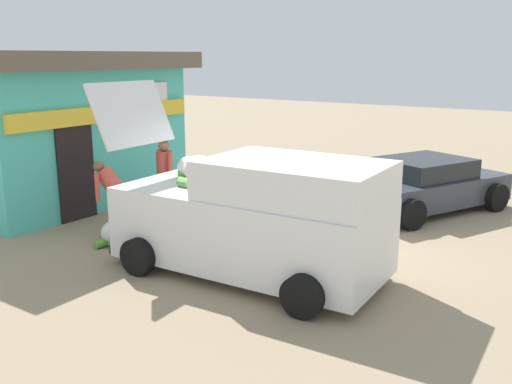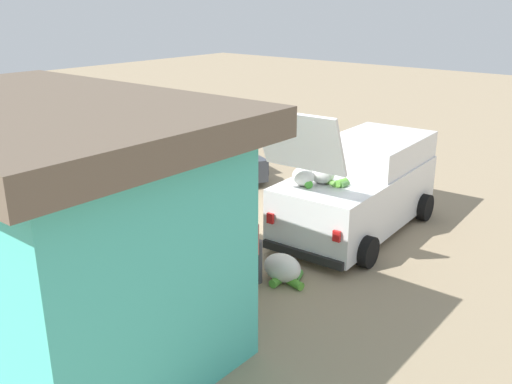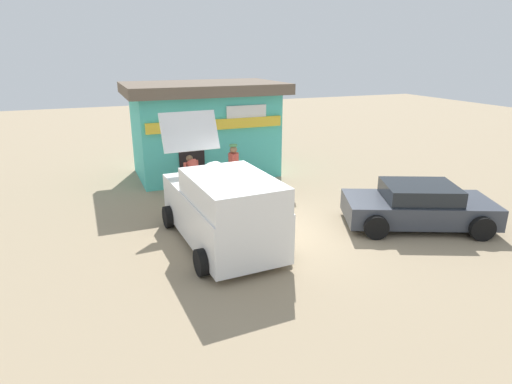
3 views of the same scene
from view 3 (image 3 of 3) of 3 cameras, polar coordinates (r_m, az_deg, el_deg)
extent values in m
plane|color=#9E896B|center=(11.83, 1.68, -4.70)|extent=(60.00, 60.00, 0.00)
cube|color=#4CC6B7|center=(16.77, -6.85, 7.65)|extent=(5.18, 3.11, 3.12)
cube|color=yellow|center=(15.15, -5.29, 8.97)|extent=(4.90, 0.17, 0.36)
cube|color=black|center=(15.18, -8.55, 4.29)|extent=(0.90, 0.07, 2.00)
cube|color=white|center=(15.49, -1.27, 10.41)|extent=(1.50, 0.07, 0.60)
cube|color=brown|center=(16.54, -7.08, 13.63)|extent=(5.86, 3.79, 0.39)
cube|color=white|center=(10.74, -4.79, -2.90)|extent=(2.07, 4.40, 1.17)
cube|color=white|center=(9.73, -3.25, 0.31)|extent=(1.90, 2.77, 0.58)
cube|color=black|center=(8.62, -0.06, -2.26)|extent=(1.55, 0.17, 0.44)
cube|color=white|center=(12.48, -8.85, 8.03)|extent=(1.67, 0.61, 1.08)
ellipsoid|color=silver|center=(12.00, -5.47, 3.22)|extent=(0.45, 0.37, 0.37)
ellipsoid|color=silver|center=(11.59, -5.83, 2.89)|extent=(0.54, 0.45, 0.45)
cylinder|color=#579547|center=(11.45, -7.91, 1.74)|extent=(0.13, 0.23, 0.12)
cylinder|color=#67B53F|center=(11.47, -7.71, 1.85)|extent=(0.18, 0.28, 0.15)
cylinder|color=green|center=(12.01, -6.01, 2.69)|extent=(0.25, 0.25, 0.16)
cylinder|color=#6AAB46|center=(11.58, -6.89, 1.97)|extent=(0.31, 0.21, 0.12)
cube|color=black|center=(12.87, -8.14, -1.77)|extent=(1.73, 0.18, 0.16)
cube|color=red|center=(12.53, -11.37, 0.21)|extent=(0.14, 0.07, 0.20)
cube|color=red|center=(12.91, -5.25, 1.04)|extent=(0.14, 0.07, 0.20)
cylinder|color=black|center=(9.37, -7.26, -9.29)|extent=(0.25, 0.61, 0.60)
cylinder|color=black|center=(10.06, 3.51, -7.16)|extent=(0.25, 0.61, 0.60)
cylinder|color=black|center=(11.96, -11.61, -3.26)|extent=(0.25, 0.61, 0.60)
cylinder|color=black|center=(12.51, -2.86, -1.93)|extent=(0.25, 0.61, 0.60)
cube|color=#383D47|center=(12.61, 20.76, -2.16)|extent=(4.33, 3.20, 0.59)
cube|color=#1E2328|center=(12.45, 21.02, 0.03)|extent=(2.36, 2.19, 0.42)
cylinder|color=black|center=(12.36, 27.97, -4.34)|extent=(0.67, 0.45, 0.63)
cylinder|color=black|center=(13.98, 24.69, -1.37)|extent=(0.67, 0.45, 0.63)
cylinder|color=black|center=(11.43, 15.76, -4.56)|extent=(0.67, 0.45, 0.63)
cylinder|color=black|center=(13.17, 13.87, -1.34)|extent=(0.67, 0.45, 0.63)
cylinder|color=navy|center=(13.96, -2.97, 0.83)|extent=(0.15, 0.15, 0.87)
cylinder|color=navy|center=(14.28, -2.94, 1.24)|extent=(0.15, 0.15, 0.87)
cylinder|color=#CC4C3F|center=(13.92, -3.01, 3.97)|extent=(0.44, 0.44, 0.62)
sphere|color=#8C6647|center=(13.82, -3.04, 5.69)|extent=(0.24, 0.24, 0.24)
cylinder|color=#4C9959|center=(13.79, -3.05, 6.25)|extent=(0.26, 0.26, 0.05)
cylinder|color=#CC4C3F|center=(13.68, -3.03, 3.79)|extent=(0.09, 0.09, 0.59)
cylinder|color=#CC4C3F|center=(14.15, -2.99, 4.27)|extent=(0.09, 0.09, 0.59)
cylinder|color=#4C4C51|center=(13.79, -8.23, 0.28)|extent=(0.15, 0.15, 0.80)
cylinder|color=#4C4C51|center=(13.98, -7.12, 0.58)|extent=(0.15, 0.15, 0.80)
cylinder|color=#CC4C3F|center=(13.84, -8.22, 3.05)|extent=(0.56, 0.70, 0.66)
sphere|color=brown|center=(13.95, -8.87, 4.45)|extent=(0.22, 0.22, 0.22)
cylinder|color=#CC4C3F|center=(13.85, -9.44, 2.81)|extent=(0.09, 0.09, 0.54)
cylinder|color=#CC4C3F|center=(14.13, -7.86, 3.18)|extent=(0.09, 0.09, 0.54)
ellipsoid|color=silver|center=(13.46, -8.95, -0.93)|extent=(0.80, 0.65, 0.48)
cylinder|color=#4DA240|center=(13.32, -9.64, -1.97)|extent=(0.24, 0.36, 0.13)
cylinder|color=#56AC42|center=(13.28, -8.55, -1.94)|extent=(0.22, 0.26, 0.14)
cylinder|color=#59A733|center=(13.53, -10.44, -1.66)|extent=(0.33, 0.20, 0.15)
cylinder|color=#57AA38|center=(13.71, -9.34, -1.31)|extent=(0.17, 0.29, 0.16)
cylinder|color=#57962F|center=(13.27, -9.10, -2.05)|extent=(0.18, 0.26, 0.12)
cylinder|color=silver|center=(15.14, 1.93, 1.25)|extent=(0.33, 0.33, 0.37)
camera|label=1|loc=(6.32, -61.65, -2.53)|focal=39.73mm
camera|label=2|loc=(19.76, -30.70, 16.22)|focal=39.12mm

